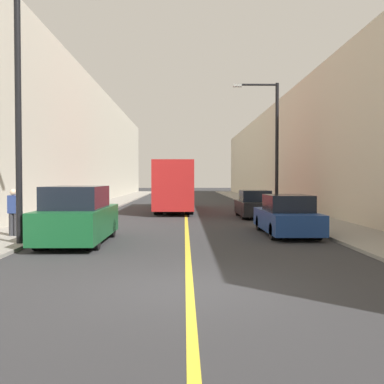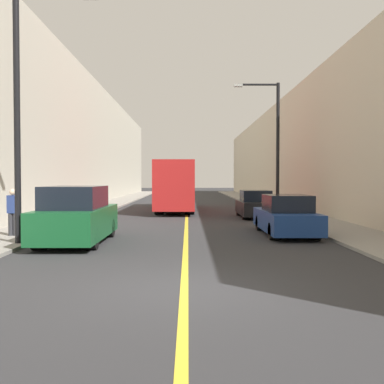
% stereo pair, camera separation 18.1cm
% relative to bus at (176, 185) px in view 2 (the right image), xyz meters
% --- Properties ---
extents(ground_plane, '(200.00, 200.00, 0.00)m').
position_rel_bus_xyz_m(ground_plane, '(0.75, -21.87, -1.76)').
color(ground_plane, '#2D2D30').
extents(sidewalk_left, '(2.64, 72.00, 0.11)m').
position_rel_bus_xyz_m(sidewalk_left, '(-5.64, 8.13, -1.70)').
color(sidewalk_left, gray).
rests_on(sidewalk_left, ground).
extents(sidewalk_right, '(2.64, 72.00, 0.11)m').
position_rel_bus_xyz_m(sidewalk_right, '(7.13, 8.13, -1.70)').
color(sidewalk_right, gray).
rests_on(sidewalk_right, ground).
extents(building_row_left, '(4.00, 72.00, 10.53)m').
position_rel_bus_xyz_m(building_row_left, '(-8.96, 8.13, 3.51)').
color(building_row_left, '#B7B2A3').
rests_on(building_row_left, ground).
extents(building_row_right, '(4.00, 72.00, 8.74)m').
position_rel_bus_xyz_m(building_row_right, '(10.45, 8.13, 2.62)').
color(building_row_right, beige).
rests_on(building_row_right, ground).
extents(road_center_line, '(0.16, 72.00, 0.01)m').
position_rel_bus_xyz_m(road_center_line, '(0.75, 8.13, -1.75)').
color(road_center_line, gold).
rests_on(road_center_line, ground).
extents(bus, '(2.40, 10.95, 3.27)m').
position_rel_bus_xyz_m(bus, '(0.00, 0.00, 0.00)').
color(bus, '#AD1E1E').
rests_on(bus, ground).
extents(parked_suv_left, '(1.97, 4.87, 1.92)m').
position_rel_bus_xyz_m(parked_suv_left, '(-2.93, -15.52, -0.87)').
color(parked_suv_left, '#145128').
rests_on(parked_suv_left, ground).
extents(car_right_near, '(1.81, 4.76, 1.55)m').
position_rel_bus_xyz_m(car_right_near, '(4.60, -13.37, -1.06)').
color(car_right_near, navy).
rests_on(car_right_near, ground).
extents(car_right_mid, '(1.75, 4.26, 1.53)m').
position_rel_bus_xyz_m(car_right_mid, '(4.57, -5.60, -1.07)').
color(car_right_mid, black).
rests_on(car_right_mid, ground).
extents(street_lamp_left, '(2.69, 0.24, 7.98)m').
position_rel_bus_xyz_m(street_lamp_left, '(-4.39, -16.23, 2.89)').
color(street_lamp_left, black).
rests_on(street_lamp_left, sidewalk_left).
extents(street_lamp_right, '(2.69, 0.24, 7.69)m').
position_rel_bus_xyz_m(street_lamp_right, '(5.87, -4.17, 2.74)').
color(street_lamp_right, black).
rests_on(street_lamp_right, sidewalk_right).
extents(pedestrian, '(0.37, 0.24, 1.70)m').
position_rel_bus_xyz_m(pedestrian, '(-5.52, -14.33, -0.77)').
color(pedestrian, '#2D2D33').
rests_on(pedestrian, sidewalk_left).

